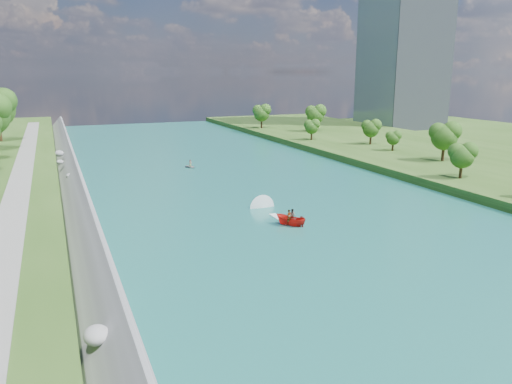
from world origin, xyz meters
name	(u,v)px	position (x,y,z in m)	size (l,w,h in m)	color
ground	(333,242)	(0.00, 0.00, 0.00)	(260.00, 260.00, 0.00)	#2D5119
river_water	(263,200)	(0.00, 20.00, 0.05)	(55.00, 240.00, 0.10)	#1B6962
berm_east	(511,171)	(49.50, 20.00, 0.75)	(44.00, 240.00, 1.50)	#2D5119
riprap_bank	(76,208)	(-25.84, 18.99, 1.79)	(4.43, 236.00, 4.22)	slate
riverside_path	(16,198)	(-32.50, 20.00, 3.55)	(3.00, 200.00, 0.10)	gray
office_tower	(404,36)	(82.50, 95.00, 30.00)	(22.00, 22.00, 60.00)	gray
trees_east	(428,139)	(38.83, 30.43, 5.85)	(16.67, 142.71, 10.80)	#264A13
motorboat	(285,217)	(-1.74, 8.95, 0.73)	(3.60, 18.74, 2.16)	red
raft	(190,166)	(-3.18, 48.73, 0.44)	(2.71, 3.15, 1.54)	#999DA2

